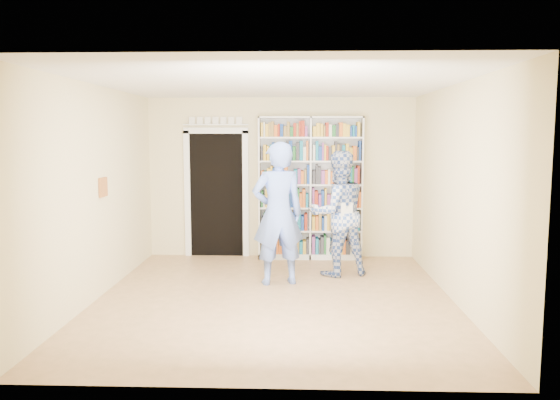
% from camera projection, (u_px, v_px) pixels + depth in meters
% --- Properties ---
extents(floor, '(5.00, 5.00, 0.00)m').
position_uv_depth(floor, '(274.00, 298.00, 6.95)').
color(floor, olive).
rests_on(floor, ground).
extents(ceiling, '(5.00, 5.00, 0.00)m').
position_uv_depth(ceiling, '(274.00, 83.00, 6.64)').
color(ceiling, white).
rests_on(ceiling, wall_back).
extents(wall_back, '(4.50, 0.00, 4.50)m').
position_uv_depth(wall_back, '(281.00, 178.00, 9.27)').
color(wall_back, beige).
rests_on(wall_back, floor).
extents(wall_left, '(0.00, 5.00, 5.00)m').
position_uv_depth(wall_left, '(96.00, 193.00, 6.87)').
color(wall_left, beige).
rests_on(wall_left, floor).
extents(wall_right, '(0.00, 5.00, 5.00)m').
position_uv_depth(wall_right, '(456.00, 194.00, 6.72)').
color(wall_right, beige).
rests_on(wall_right, floor).
extents(bookshelf, '(1.73, 0.32, 2.38)m').
position_uv_depth(bookshelf, '(310.00, 188.00, 9.12)').
color(bookshelf, white).
rests_on(bookshelf, floor).
extents(doorway, '(1.10, 0.08, 2.43)m').
position_uv_depth(doorway, '(217.00, 188.00, 9.31)').
color(doorway, black).
rests_on(doorway, floor).
extents(wall_art, '(0.03, 0.25, 0.25)m').
position_uv_depth(wall_art, '(103.00, 187.00, 7.06)').
color(wall_art, maroon).
rests_on(wall_art, wall_left).
extents(man_blue, '(0.82, 0.64, 1.98)m').
position_uv_depth(man_blue, '(278.00, 214.00, 7.54)').
color(man_blue, '#6584E1').
rests_on(man_blue, floor).
extents(man_plaid, '(1.07, 0.94, 1.85)m').
position_uv_depth(man_plaid, '(338.00, 213.00, 8.04)').
color(man_plaid, '#314D96').
rests_on(man_plaid, floor).
extents(paper_sheet, '(0.18, 0.11, 0.29)m').
position_uv_depth(paper_sheet, '(347.00, 213.00, 7.79)').
color(paper_sheet, white).
rests_on(paper_sheet, man_plaid).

